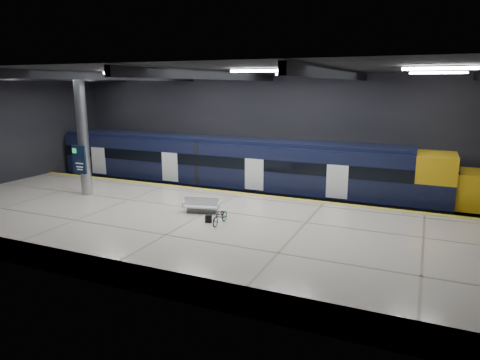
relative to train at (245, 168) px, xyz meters
The scene contains 10 objects.
ground 5.93m from the train, 81.50° to the right, with size 30.00×30.00×0.00m, color black.
room_shell 6.65m from the train, 81.51° to the right, with size 30.10×16.10×8.05m.
platform 8.18m from the train, 84.14° to the right, with size 30.00×11.00×1.10m, color beige.
safety_strip 3.02m from the train, 73.35° to the right, with size 30.00×0.40×0.01m, color gold.
rails 2.14m from the train, ahead, with size 30.00×1.52×0.16m.
train is the anchor object (origin of this frame).
bench 7.11m from the train, 84.54° to the right, with size 1.94×1.14×0.80m.
bicycle 8.64m from the train, 74.48° to the right, with size 0.49×1.41×0.74m, color #99999E.
pannier_bag 8.51m from the train, 78.39° to the right, with size 0.30×0.18×0.35m, color black.
info_column 9.99m from the train, 137.74° to the right, with size 0.90×0.78×6.90m.
Camera 1 is at (9.77, -19.45, 7.30)m, focal length 32.00 mm.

